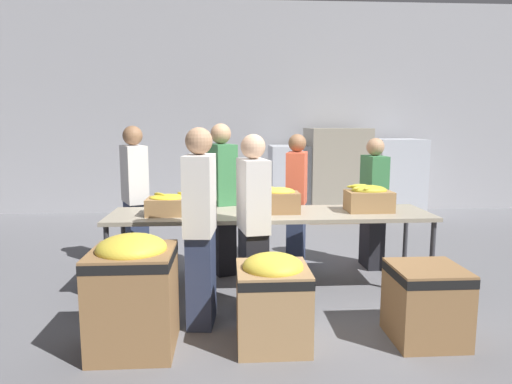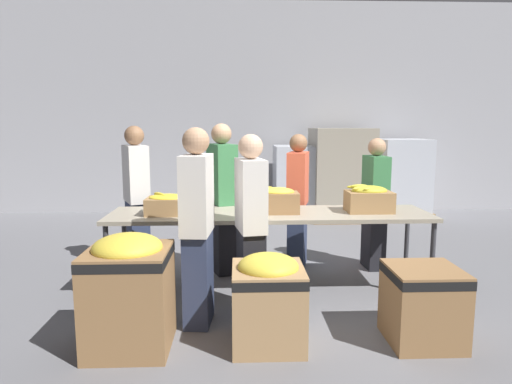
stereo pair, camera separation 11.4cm
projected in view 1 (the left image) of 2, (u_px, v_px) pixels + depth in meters
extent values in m
plane|color=slate|center=(270.00, 288.00, 4.78)|extent=(30.00, 30.00, 0.00)
cube|color=#A8A8AD|center=(249.00, 109.00, 8.79)|extent=(16.00, 0.08, 4.00)
cube|color=#9E937F|center=(270.00, 214.00, 4.66)|extent=(3.26, 0.80, 0.04)
cylinder|color=#38383D|center=(108.00, 266.00, 4.29)|extent=(0.05, 0.05, 0.77)
cylinder|color=#38383D|center=(432.00, 260.00, 4.48)|extent=(0.05, 0.05, 0.77)
cylinder|color=#38383D|center=(124.00, 247.00, 4.96)|extent=(0.05, 0.05, 0.77)
cylinder|color=#38383D|center=(405.00, 242.00, 5.15)|extent=(0.05, 0.05, 0.77)
cube|color=#A37A4C|center=(168.00, 206.00, 4.54)|extent=(0.42, 0.33, 0.17)
ellipsoid|color=yellow|center=(168.00, 197.00, 4.52)|extent=(0.36, 0.30, 0.06)
ellipsoid|color=yellow|center=(160.00, 195.00, 4.53)|extent=(0.18, 0.19, 0.06)
ellipsoid|color=yellow|center=(181.00, 194.00, 4.62)|extent=(0.11, 0.14, 0.04)
cube|color=olive|center=(279.00, 203.00, 4.63)|extent=(0.42, 0.27, 0.21)
ellipsoid|color=yellow|center=(279.00, 192.00, 4.61)|extent=(0.33, 0.23, 0.09)
ellipsoid|color=yellow|center=(269.00, 188.00, 4.65)|extent=(0.15, 0.12, 0.05)
ellipsoid|color=yellow|center=(267.00, 190.00, 4.59)|extent=(0.21, 0.14, 0.05)
cube|color=#A37A4C|center=(369.00, 201.00, 4.71)|extent=(0.46, 0.32, 0.21)
ellipsoid|color=gold|center=(369.00, 190.00, 4.69)|extent=(0.36, 0.25, 0.11)
ellipsoid|color=gold|center=(360.00, 188.00, 4.65)|extent=(0.19, 0.13, 0.05)
ellipsoid|color=gold|center=(359.00, 186.00, 4.71)|extent=(0.19, 0.07, 0.05)
ellipsoid|color=gold|center=(356.00, 187.00, 4.76)|extent=(0.20, 0.07, 0.05)
ellipsoid|color=gold|center=(370.00, 189.00, 4.61)|extent=(0.15, 0.11, 0.05)
cube|color=black|center=(253.00, 272.00, 4.11)|extent=(0.26, 0.40, 0.77)
cube|color=silver|center=(253.00, 195.00, 4.01)|extent=(0.29, 0.47, 0.64)
sphere|color=#DBAD89|center=(253.00, 147.00, 3.95)|extent=(0.22, 0.22, 0.22)
cube|color=#2D3856|center=(137.00, 235.00, 5.40)|extent=(0.35, 0.44, 0.80)
cube|color=silver|center=(134.00, 174.00, 5.29)|extent=(0.39, 0.51, 0.66)
sphere|color=#896042|center=(133.00, 136.00, 5.23)|extent=(0.23, 0.23, 0.23)
cube|color=black|center=(372.00, 237.00, 5.47)|extent=(0.21, 0.36, 0.73)
cube|color=#387A47|center=(374.00, 182.00, 5.37)|extent=(0.23, 0.42, 0.61)
sphere|color=tan|center=(375.00, 147.00, 5.31)|extent=(0.21, 0.21, 0.21)
cube|color=#2D3856|center=(201.00, 279.00, 3.89)|extent=(0.24, 0.40, 0.80)
cube|color=silver|center=(200.00, 194.00, 3.78)|extent=(0.26, 0.47, 0.66)
sphere|color=tan|center=(199.00, 141.00, 3.72)|extent=(0.23, 0.23, 0.23)
cube|color=#2D3856|center=(296.00, 235.00, 5.53)|extent=(0.29, 0.40, 0.76)
cube|color=#EA5B3D|center=(297.00, 178.00, 5.43)|extent=(0.32, 0.47, 0.62)
sphere|color=#896042|center=(297.00, 143.00, 5.37)|extent=(0.21, 0.21, 0.21)
cube|color=black|center=(222.00, 238.00, 5.27)|extent=(0.33, 0.44, 0.81)
cube|color=#387A47|center=(221.00, 174.00, 5.16)|extent=(0.37, 0.51, 0.67)
sphere|color=tan|center=(221.00, 134.00, 5.09)|extent=(0.23, 0.23, 0.23)
cube|color=olive|center=(134.00, 300.00, 3.44)|extent=(0.61, 0.61, 0.78)
cube|color=black|center=(132.00, 257.00, 3.39)|extent=(0.62, 0.62, 0.07)
ellipsoid|color=yellow|center=(132.00, 249.00, 3.38)|extent=(0.52, 0.52, 0.21)
cube|color=tan|center=(273.00, 306.00, 3.52)|extent=(0.55, 0.55, 0.62)
cube|color=black|center=(273.00, 275.00, 3.48)|extent=(0.55, 0.55, 0.07)
ellipsoid|color=yellow|center=(273.00, 266.00, 3.47)|extent=(0.47, 0.47, 0.19)
cube|color=olive|center=(426.00, 304.00, 3.60)|extent=(0.54, 0.54, 0.60)
cube|color=black|center=(428.00, 273.00, 3.56)|extent=(0.54, 0.54, 0.07)
cube|color=olive|center=(335.00, 214.00, 8.43)|extent=(1.15, 1.15, 0.13)
cube|color=#A39984|center=(336.00, 170.00, 8.31)|extent=(1.05, 1.05, 1.51)
cube|color=olive|center=(395.00, 213.00, 8.57)|extent=(0.94, 0.94, 0.13)
cube|color=silver|center=(396.00, 175.00, 8.46)|extent=(0.86, 0.86, 1.31)
cube|color=olive|center=(294.00, 214.00, 8.43)|extent=(0.98, 0.98, 0.13)
cube|color=silver|center=(295.00, 178.00, 8.33)|extent=(0.90, 0.90, 1.19)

